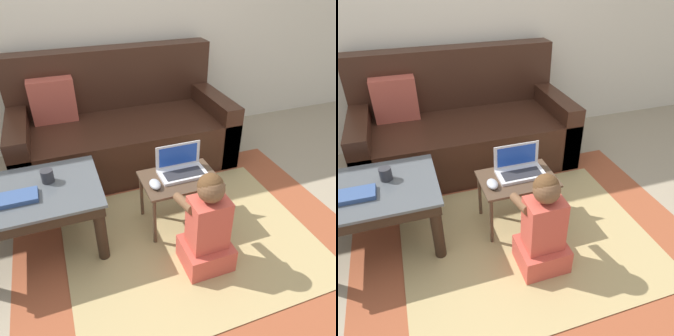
{
  "view_description": "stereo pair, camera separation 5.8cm",
  "coord_description": "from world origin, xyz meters",
  "views": [
    {
      "loc": [
        -0.56,
        -1.48,
        1.61
      ],
      "look_at": [
        0.06,
        0.22,
        0.44
      ],
      "focal_mm": 35.0,
      "sensor_mm": 36.0,
      "label": 1
    },
    {
      "loc": [
        -0.51,
        -1.5,
        1.61
      ],
      "look_at": [
        0.06,
        0.22,
        0.44
      ],
      "focal_mm": 35.0,
      "sensor_mm": 36.0,
      "label": 2
    }
  ],
  "objects": [
    {
      "name": "cup_on_table",
      "position": [
        -0.68,
        0.3,
        0.49
      ],
      "size": [
        0.08,
        0.08,
        0.08
      ],
      "color": "#2D2D33",
      "rests_on": "coffee_table"
    },
    {
      "name": "laptop_desk",
      "position": [
        0.13,
        0.17,
        0.33
      ],
      "size": [
        0.5,
        0.35,
        0.38
      ],
      "color": "#4C3828",
      "rests_on": "ground_plane"
    },
    {
      "name": "coffee_table",
      "position": [
        -0.79,
        0.24,
        0.37
      ],
      "size": [
        0.81,
        0.57,
        0.45
      ],
      "color": "#4C5156",
      "rests_on": "ground_plane"
    },
    {
      "name": "book_on_table",
      "position": [
        -0.85,
        0.18,
        0.47
      ],
      "size": [
        0.22,
        0.13,
        0.03
      ],
      "color": "#334C7F",
      "rests_on": "coffee_table"
    },
    {
      "name": "couch",
      "position": [
        -0.04,
        1.15,
        0.31
      ],
      "size": [
        1.83,
        0.9,
        0.95
      ],
      "color": "#381E14",
      "rests_on": "ground_plane"
    },
    {
      "name": "laptop",
      "position": [
        0.16,
        0.21,
        0.41
      ],
      "size": [
        0.32,
        0.18,
        0.19
      ],
      "color": "silver",
      "rests_on": "laptop_desk"
    },
    {
      "name": "person_seated",
      "position": [
        0.13,
        -0.25,
        0.29
      ],
      "size": [
        0.29,
        0.36,
        0.66
      ],
      "color": "#CC4C3D",
      "rests_on": "ground_plane"
    },
    {
      "name": "ground_plane",
      "position": [
        0.0,
        0.0,
        0.0
      ],
      "size": [
        16.0,
        16.0,
        0.0
      ],
      "primitive_type": "plane",
      "color": "gray"
    },
    {
      "name": "computer_mouse",
      "position": [
        -0.06,
        0.12,
        0.4
      ],
      "size": [
        0.07,
        0.11,
        0.04
      ],
      "color": "#B2B7C1",
      "rests_on": "laptop_desk"
    },
    {
      "name": "area_rug",
      "position": [
        0.13,
        -0.04,
        0.0
      ],
      "size": [
        2.24,
        1.81,
        0.01
      ],
      "color": "#9E4C2D",
      "rests_on": "ground_plane"
    },
    {
      "name": "wall_back",
      "position": [
        0.0,
        1.62,
        1.25
      ],
      "size": [
        9.0,
        0.06,
        2.5
      ],
      "color": "beige",
      "rests_on": "ground_plane"
    }
  ]
}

